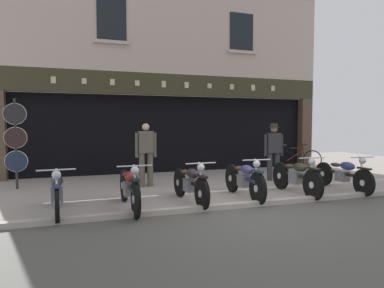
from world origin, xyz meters
TOP-DOWN VIEW (x-y plane):
  - ground at (0.00, -0.98)m, footprint 23.01×22.00m
  - shop_facade at (0.00, 6.99)m, footprint 11.31×4.42m
  - motorcycle_far_left at (-3.47, 0.76)m, footprint 0.62×1.93m
  - motorcycle_left at (-2.16, 0.68)m, footprint 0.62×2.08m
  - motorcycle_center_left at (-0.88, 0.78)m, footprint 0.62×1.94m
  - motorcycle_center at (0.40, 0.82)m, footprint 0.62×2.03m
  - motorcycle_center_right at (1.73, 0.77)m, footprint 0.62×2.01m
  - motorcycle_right at (3.10, 0.77)m, footprint 0.62×2.05m
  - salesman_left at (-1.40, 2.89)m, footprint 0.56×0.25m
  - shopkeeper_center at (2.30, 2.64)m, footprint 0.55×0.34m
  - tyre_sign_pole at (-4.57, 3.59)m, footprint 0.54×0.06m
  - advert_board_near at (1.70, 5.40)m, footprint 0.67×0.03m
  - advert_board_far at (2.66, 5.40)m, footprint 0.83×0.03m
  - leaning_bicycle at (4.44, 4.36)m, footprint 1.70×0.64m

SIDE VIEW (x-z plane):
  - ground at x=0.00m, z-range -0.13..0.05m
  - leaning_bicycle at x=4.44m, z-range -0.10..0.85m
  - motorcycle_far_left at x=-3.47m, z-range -0.04..0.86m
  - motorcycle_right at x=3.10m, z-range -0.03..0.87m
  - motorcycle_center_left at x=-0.88m, z-range -0.04..0.88m
  - motorcycle_left at x=-2.16m, z-range -0.03..0.90m
  - motorcycle_center_right at x=1.73m, z-range -0.03..0.90m
  - motorcycle_center at x=0.40m, z-range -0.03..0.90m
  - salesman_left at x=-1.40m, z-range 0.09..1.75m
  - shopkeeper_center at x=2.30m, z-range 0.09..1.75m
  - tyre_sign_pole at x=-4.57m, z-range 0.14..2.43m
  - advert_board_near at x=1.70m, z-range 1.15..2.19m
  - advert_board_far at x=2.66m, z-range 1.30..2.21m
  - shop_facade at x=0.00m, z-range -1.55..5.08m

